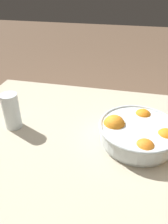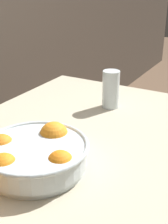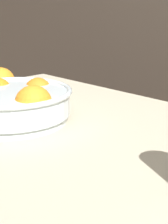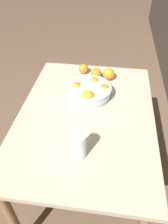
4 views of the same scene
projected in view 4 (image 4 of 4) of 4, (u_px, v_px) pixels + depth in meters
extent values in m
plane|color=brown|center=(86.00, 179.00, 1.79)|extent=(12.00, 12.00, 0.00)
cube|color=#B7AD93|center=(86.00, 115.00, 1.32)|extent=(1.14, 0.81, 0.03)
cylinder|color=#936B47|center=(56.00, 104.00, 1.97)|extent=(0.05, 0.05, 0.70)
cylinder|color=#936B47|center=(13.00, 219.00, 1.22)|extent=(0.05, 0.05, 0.70)
cylinder|color=#936B47|center=(133.00, 111.00, 1.90)|extent=(0.05, 0.05, 0.70)
cylinder|color=silver|center=(90.00, 95.00, 1.43)|extent=(0.26, 0.26, 0.02)
cylinder|color=silver|center=(90.00, 91.00, 1.41)|extent=(0.27, 0.27, 0.05)
torus|color=silver|center=(90.00, 87.00, 1.39)|extent=(0.28, 0.28, 0.01)
sphere|color=orange|center=(88.00, 97.00, 1.34)|extent=(0.08, 0.08, 0.08)
sphere|color=orange|center=(105.00, 89.00, 1.41)|extent=(0.07, 0.07, 0.07)
sphere|color=orange|center=(95.00, 82.00, 1.47)|extent=(0.07, 0.07, 0.07)
sphere|color=orange|center=(77.00, 87.00, 1.42)|extent=(0.07, 0.07, 0.07)
cylinder|color=#F4A314|center=(80.00, 148.00, 1.04)|extent=(0.06, 0.06, 0.12)
cylinder|color=silver|center=(80.00, 146.00, 1.03)|extent=(0.07, 0.07, 0.14)
sphere|color=orange|center=(109.00, 74.00, 1.56)|extent=(0.08, 0.08, 0.08)
sphere|color=orange|center=(84.00, 69.00, 1.63)|extent=(0.07, 0.07, 0.07)
sphere|color=orange|center=(96.00, 74.00, 1.57)|extent=(0.08, 0.08, 0.08)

